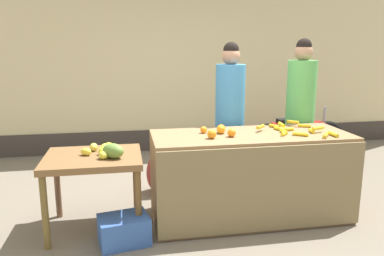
{
  "coord_description": "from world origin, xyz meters",
  "views": [
    {
      "loc": [
        -0.96,
        -3.58,
        1.76
      ],
      "look_at": [
        -0.28,
        0.15,
        0.94
      ],
      "focal_mm": 35.43,
      "sensor_mm": 36.0,
      "label": 1
    }
  ],
  "objects_px": {
    "vendor_woman_blue_shirt": "(230,120)",
    "produce_crate": "(124,230)",
    "produce_sack": "(159,173)",
    "vendor_woman_green_shirt": "(300,116)",
    "parked_motorcycle": "(297,138)"
  },
  "relations": [
    {
      "from": "vendor_woman_blue_shirt",
      "to": "produce_crate",
      "type": "distance_m",
      "value": 1.78
    },
    {
      "from": "produce_crate",
      "to": "produce_sack",
      "type": "xyz_separation_m",
      "value": [
        0.44,
        1.19,
        0.12
      ]
    },
    {
      "from": "produce_sack",
      "to": "parked_motorcycle",
      "type": "bearing_deg",
      "value": 19.88
    },
    {
      "from": "vendor_woman_blue_shirt",
      "to": "produce_crate",
      "type": "xyz_separation_m",
      "value": [
        -1.26,
        -0.99,
        -0.78
      ]
    },
    {
      "from": "vendor_woman_green_shirt",
      "to": "produce_crate",
      "type": "xyz_separation_m",
      "value": [
        -2.12,
        -0.95,
        -0.81
      ]
    },
    {
      "from": "parked_motorcycle",
      "to": "produce_crate",
      "type": "xyz_separation_m",
      "value": [
        -2.6,
        -1.97,
        -0.27
      ]
    },
    {
      "from": "vendor_woman_blue_shirt",
      "to": "produce_crate",
      "type": "bearing_deg",
      "value": -141.78
    },
    {
      "from": "vendor_woman_blue_shirt",
      "to": "vendor_woman_green_shirt",
      "type": "xyz_separation_m",
      "value": [
        0.86,
        -0.04,
        0.02
      ]
    },
    {
      "from": "vendor_woman_blue_shirt",
      "to": "parked_motorcycle",
      "type": "relative_size",
      "value": 1.13
    },
    {
      "from": "produce_crate",
      "to": "vendor_woman_blue_shirt",
      "type": "bearing_deg",
      "value": 38.22
    },
    {
      "from": "vendor_woman_blue_shirt",
      "to": "produce_sack",
      "type": "xyz_separation_m",
      "value": [
        -0.82,
        0.2,
        -0.66
      ]
    },
    {
      "from": "vendor_woman_green_shirt",
      "to": "produce_sack",
      "type": "xyz_separation_m",
      "value": [
        -1.68,
        0.24,
        -0.69
      ]
    },
    {
      "from": "produce_crate",
      "to": "produce_sack",
      "type": "distance_m",
      "value": 1.27
    },
    {
      "from": "vendor_woman_green_shirt",
      "to": "parked_motorcycle",
      "type": "relative_size",
      "value": 1.16
    },
    {
      "from": "vendor_woman_blue_shirt",
      "to": "vendor_woman_green_shirt",
      "type": "height_order",
      "value": "vendor_woman_green_shirt"
    }
  ]
}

